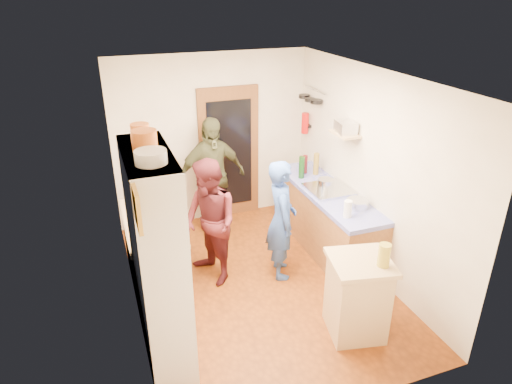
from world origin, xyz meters
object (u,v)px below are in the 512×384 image
right_counter_base (325,221)px  island_base (357,299)px  person_back (212,177)px  hutch_body (158,263)px  person_left (210,221)px  person_hob (284,220)px

right_counter_base → island_base: (-0.52, -1.68, 0.01)m
island_base → person_back: bearing=107.3°
hutch_body → person_left: (0.80, 1.16, -0.29)m
right_counter_base → island_base: size_ratio=2.56×
hutch_body → person_left: 1.44m
right_counter_base → hutch_body: bearing=-152.5°
right_counter_base → person_left: 1.75m
hutch_body → person_back: hutch_body is taller
island_base → right_counter_base: bearing=72.8°
island_base → person_hob: 1.36m
island_base → person_hob: person_hob is taller
island_base → person_left: person_left is taller
right_counter_base → person_hob: size_ratio=1.40×
person_left → person_back: size_ratio=0.90×
hutch_body → right_counter_base: (2.50, 1.30, -0.68)m
person_hob → person_back: bearing=33.8°
island_base → person_hob: size_ratio=0.55×
right_counter_base → island_base: bearing=-107.2°
hutch_body → person_back: 2.58m
person_left → person_hob: bearing=57.2°
right_counter_base → person_left: bearing=-175.4°
hutch_body → person_hob: size_ratio=1.40×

